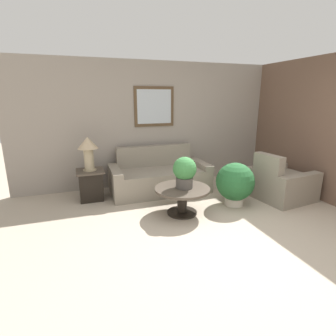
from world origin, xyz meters
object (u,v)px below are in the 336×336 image
object	(u,v)px
armchair	(280,184)
coffee_table	(182,195)
table_lamp	(88,148)
potted_plant_floor	(235,183)
potted_plant_on_table	(185,171)
couch_main	(159,177)
side_table	(91,184)

from	to	relation	value
armchair	coffee_table	size ratio (longest dim) A/B	1.18
coffee_table	table_lamp	bearing A→B (deg)	140.25
table_lamp	potted_plant_floor	size ratio (longest dim) A/B	0.80
potted_plant_on_table	potted_plant_floor	world-z (taller)	potted_plant_on_table
potted_plant_on_table	potted_plant_floor	size ratio (longest dim) A/B	0.66
table_lamp	potted_plant_floor	bearing A→B (deg)	-25.05
armchair	coffee_table	xyz separation A→B (m)	(-2.02, -0.03, 0.04)
potted_plant_on_table	potted_plant_floor	xyz separation A→B (m)	(0.98, 0.03, -0.31)
armchair	couch_main	bearing A→B (deg)	54.00
coffee_table	side_table	distance (m)	1.80
potted_plant_floor	armchair	bearing A→B (deg)	0.07
potted_plant_floor	couch_main	bearing A→B (deg)	132.59
couch_main	potted_plant_floor	size ratio (longest dim) A/B	2.53
side_table	potted_plant_floor	xyz separation A→B (m)	(2.39, -1.12, 0.13)
couch_main	side_table	world-z (taller)	couch_main
table_lamp	potted_plant_on_table	distance (m)	1.84
couch_main	coffee_table	world-z (taller)	couch_main
side_table	coffee_table	bearing A→B (deg)	-39.75
side_table	table_lamp	world-z (taller)	table_lamp
potted_plant_on_table	potted_plant_floor	distance (m)	1.03
armchair	potted_plant_on_table	world-z (taller)	potted_plant_on_table
side_table	table_lamp	size ratio (longest dim) A/B	0.92
couch_main	potted_plant_floor	world-z (taller)	couch_main
armchair	potted_plant_on_table	bearing A→B (deg)	83.97
table_lamp	side_table	bearing A→B (deg)	-116.57
side_table	potted_plant_on_table	world-z (taller)	potted_plant_on_table
couch_main	table_lamp	xyz separation A→B (m)	(-1.34, -0.02, 0.69)
couch_main	coffee_table	xyz separation A→B (m)	(0.04, -1.17, 0.04)
couch_main	potted_plant_floor	xyz separation A→B (m)	(1.05, -1.14, 0.12)
armchair	side_table	xyz separation A→B (m)	(-3.40, 1.12, 0.00)
couch_main	side_table	xyz separation A→B (m)	(-1.34, -0.02, -0.00)
coffee_table	potted_plant_floor	bearing A→B (deg)	1.69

